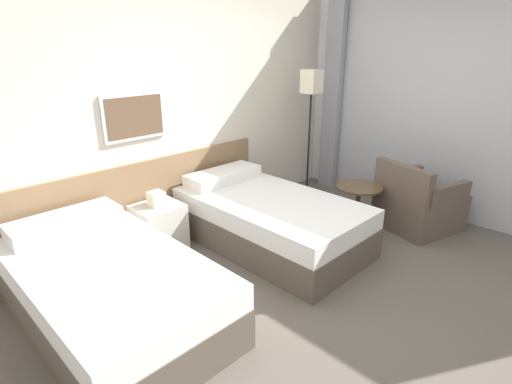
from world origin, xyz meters
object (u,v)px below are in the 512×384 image
side_table (358,198)px  armchair (418,205)px  bed_near_door (110,288)px  floor_lamp (311,95)px  bed_near_window (269,220)px  nightstand (159,226)px

side_table → armchair: bearing=-46.6°
bed_near_door → side_table: bearing=-9.0°
floor_lamp → side_table: 1.40m
bed_near_door → armchair: (3.17, -0.91, 0.01)m
bed_near_door → floor_lamp: (2.99, 0.50, 1.09)m
bed_near_window → armchair: size_ratio=2.09×
bed_near_window → side_table: bed_near_window is taller
bed_near_door → floor_lamp: size_ratio=1.16×
side_table → floor_lamp: bearing=73.2°
bed_near_door → nightstand: bed_near_door is taller
bed_near_window → armchair: bearing=-32.4°
nightstand → floor_lamp: 2.41m
bed_near_window → nightstand: bed_near_window is taller
floor_lamp → side_table: size_ratio=3.26×
floor_lamp → nightstand: bearing=174.7°
nightstand → armchair: bearing=-35.0°
bed_near_window → nightstand: 1.11m
bed_near_window → armchair: 1.71m
bed_near_window → nightstand: bearing=140.9°
side_table → armchair: size_ratio=0.56×
nightstand → side_table: size_ratio=1.19×
floor_lamp → bed_near_window: bearing=-158.4°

